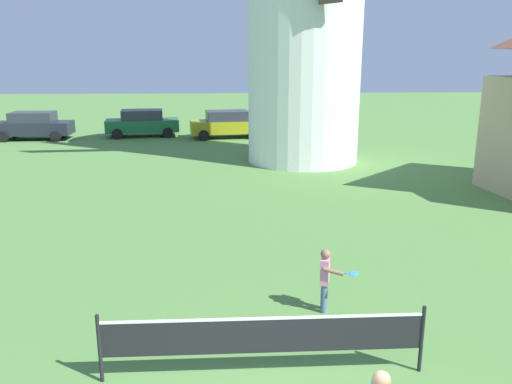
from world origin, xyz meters
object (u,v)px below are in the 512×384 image
(tennis_net, at_px, (263,336))
(parked_car_green, at_px, (142,123))
(parked_car_mustard, at_px, (227,124))
(parked_car_black, at_px, (34,125))
(player_far, at_px, (326,277))

(tennis_net, height_order, parked_car_green, parked_car_green)
(parked_car_green, distance_m, parked_car_mustard, 5.04)
(parked_car_green, bearing_deg, parked_car_mustard, -9.32)
(parked_car_black, height_order, parked_car_green, same)
(player_far, height_order, parked_car_mustard, parked_car_mustard)
(player_far, bearing_deg, parked_car_black, 121.05)
(parked_car_green, bearing_deg, player_far, -72.89)
(tennis_net, bearing_deg, parked_car_black, 116.24)
(tennis_net, xyz_separation_m, parked_car_mustard, (-0.50, 23.29, 0.13))
(parked_car_green, bearing_deg, parked_car_black, -171.83)
(tennis_net, bearing_deg, player_far, 56.79)
(player_far, xyz_separation_m, parked_car_green, (-6.80, 22.09, 0.10))
(player_far, xyz_separation_m, parked_car_mustard, (-1.83, 21.27, 0.10))
(player_far, distance_m, parked_car_black, 24.78)
(tennis_net, bearing_deg, parked_car_green, 102.81)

